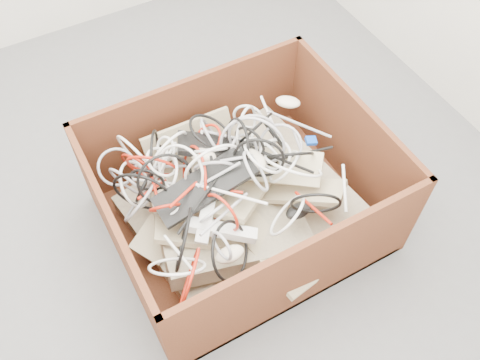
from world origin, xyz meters
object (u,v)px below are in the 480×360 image
power_strip_right (223,230)px  vga_plug (311,141)px  power_strip_left (208,209)px  cardboard_box (239,207)px

power_strip_right → vga_plug: size_ratio=5.83×
power_strip_left → power_strip_right: size_ratio=1.02×
cardboard_box → power_strip_left: size_ratio=4.12×
power_strip_right → power_strip_left: bearing=135.4°
cardboard_box → power_strip_left: (-0.18, -0.08, 0.23)m
vga_plug → cardboard_box: bearing=-157.9°
power_strip_left → vga_plug: (0.54, 0.11, -0.02)m
power_strip_left → cardboard_box: bearing=-27.4°
cardboard_box → power_strip_right: 0.31m
cardboard_box → vga_plug: 0.42m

